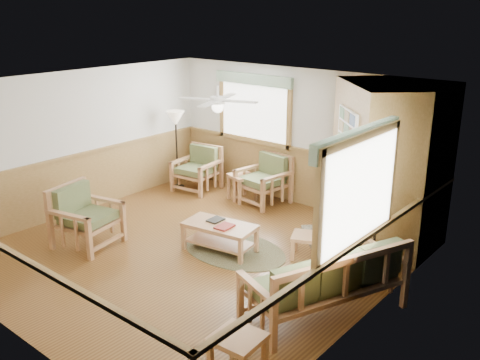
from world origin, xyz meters
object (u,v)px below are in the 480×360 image
Objects in this scene: sofa at (325,279)px; armchair_back_left at (197,169)px; floor_lamp_left at (177,150)px; footstool at (306,246)px; armchair_back_right at (263,180)px; coffee_table at (220,237)px; armchair_left at (87,217)px; end_table_sofa at (238,359)px; floor_lamp_right at (376,223)px; end_table_chairs at (242,187)px.

armchair_back_left is at bearing -95.98° from sofa.
sofa is 1.24× the size of floor_lamp_left.
armchair_back_left is 3.80m from footstool.
coffee_table is (0.82, -2.21, -0.25)m from armchair_back_right.
armchair_left is 4.23m from end_table_sofa.
armchair_left reaches higher than end_table_sofa.
floor_lamp_left is at bearing 169.88° from floor_lamp_right.
armchair_left is at bearing -152.93° from floor_lamp_right.
sofa is 1.41m from floor_lamp_right.
floor_lamp_right reaches higher than end_table_chairs.
armchair_back_right is 3.39m from floor_lamp_right.
end_table_sofa is 3.15m from footstool.
coffee_table is at bearing -159.27° from floor_lamp_right.
floor_lamp_left is at bearing 6.04° from armchair_left.
armchair_back_right reaches higher than armchair_back_left.
footstool is 1.26m from floor_lamp_right.
end_table_sofa is (3.51, -4.31, 0.01)m from end_table_chairs.
armchair_left is at bearing 166.18° from end_table_sofa.
end_table_sofa is at bearing -53.76° from coffee_table.
armchair_back_left is at bearing 138.21° from end_table_sofa.
armchair_back_left is 3.08m from coffee_table.
floor_lamp_right is (2.27, 0.86, 0.59)m from coffee_table.
footstool is at bearing -116.99° from sofa.
armchair_left is 0.87× the size of coffee_table.
sofa is at bearing -21.78° from coffee_table.
armchair_back_right is 0.96× the size of armchair_left.
armchair_back_left reaches higher than coffee_table.
armchair_back_right is at bearing 124.70° from end_table_sofa.
end_table_chairs is (-3.51, 2.57, -0.21)m from sofa.
footstool is at bearing -14.77° from floor_lamp_left.
sofa is 3.88× the size of end_table_chairs.
floor_lamp_left is (-2.01, -0.44, 0.37)m from armchair_back_right.
footstool is at bearing 21.63° from coffee_table.
sofa reaches higher than footstool.
footstool is at bearing 110.04° from end_table_sofa.
armchair_back_left is (-4.67, 2.44, -0.02)m from sofa.
floor_lamp_left is at bearing -92.53° from sofa.
coffee_table is at bearing -149.27° from footstool.
end_table_sofa is at bearing -50.81° from end_table_chairs.
coffee_table is 2.14× the size of end_table_chairs.
floor_lamp_left is (-5.10, 2.28, 0.37)m from sofa.
end_table_sofa is at bearing -90.00° from floor_lamp_right.
floor_lamp_right is at bearing 7.91° from footstool.
end_table_sofa is at bearing -38.23° from floor_lamp_left.
footstool is (2.01, -1.50, -0.30)m from armchair_back_right.
end_table_chairs is at bearing 10.44° from floor_lamp_left.
end_table_sofa is (0.00, -1.74, -0.20)m from sofa.
floor_lamp_right reaches higher than sofa.
floor_lamp_right is at bearing -18.89° from end_table_chairs.
armchair_back_left is 1.72× the size of end_table_chairs.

